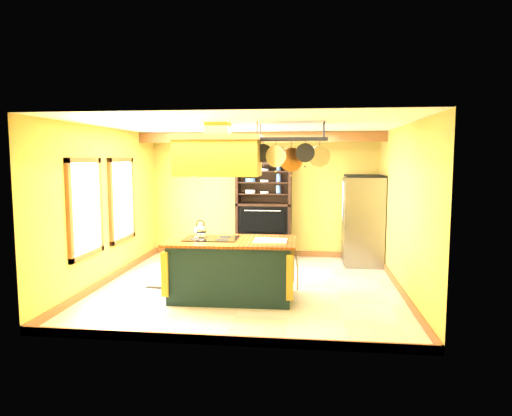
% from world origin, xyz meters
% --- Properties ---
extents(floor, '(5.00, 5.00, 0.00)m').
position_xyz_m(floor, '(0.00, 0.00, 0.00)').
color(floor, beige).
rests_on(floor, ground).
extents(ceiling, '(5.00, 5.00, 0.00)m').
position_xyz_m(ceiling, '(0.00, 0.00, 2.70)').
color(ceiling, white).
rests_on(ceiling, wall_back).
extents(wall_back, '(5.00, 0.02, 2.70)m').
position_xyz_m(wall_back, '(0.00, 2.50, 1.35)').
color(wall_back, gold).
rests_on(wall_back, floor).
extents(wall_front, '(5.00, 0.02, 2.70)m').
position_xyz_m(wall_front, '(0.00, -2.50, 1.35)').
color(wall_front, gold).
rests_on(wall_front, floor).
extents(wall_left, '(0.02, 5.00, 2.70)m').
position_xyz_m(wall_left, '(-2.50, 0.00, 1.35)').
color(wall_left, gold).
rests_on(wall_left, floor).
extents(wall_right, '(0.02, 5.00, 2.70)m').
position_xyz_m(wall_right, '(2.50, 0.00, 1.35)').
color(wall_right, gold).
rests_on(wall_right, floor).
extents(ceiling_beam, '(5.00, 0.15, 0.20)m').
position_xyz_m(ceiling_beam, '(0.00, 1.70, 2.59)').
color(ceiling_beam, '#985E2F').
rests_on(ceiling_beam, ceiling).
extents(window_near, '(0.06, 1.06, 1.56)m').
position_xyz_m(window_near, '(-2.47, -0.80, 1.40)').
color(window_near, '#985E2F').
rests_on(window_near, wall_left).
extents(window_far, '(0.06, 1.06, 1.56)m').
position_xyz_m(window_far, '(-2.47, 0.60, 1.40)').
color(window_far, '#985E2F').
rests_on(window_far, wall_left).
extents(kitchen_island, '(2.00, 1.14, 1.11)m').
position_xyz_m(kitchen_island, '(-0.18, -0.68, 0.47)').
color(kitchen_island, '#132A2D').
rests_on(kitchen_island, floor).
extents(range_hood, '(1.34, 0.76, 0.80)m').
position_xyz_m(range_hood, '(-0.38, -0.68, 2.23)').
color(range_hood, gold).
rests_on(range_hood, ceiling).
extents(pot_rack, '(1.15, 0.53, 0.73)m').
position_xyz_m(pot_rack, '(0.73, -0.67, 2.34)').
color(pot_rack, black).
rests_on(pot_rack, ceiling).
extents(refrigerator, '(0.78, 0.92, 1.79)m').
position_xyz_m(refrigerator, '(2.09, 1.90, 0.87)').
color(refrigerator, gray).
rests_on(refrigerator, floor).
extents(hutch, '(1.18, 0.54, 2.09)m').
position_xyz_m(hutch, '(0.03, 2.27, 0.83)').
color(hutch, black).
rests_on(hutch, floor).
extents(floor_register, '(0.29, 0.14, 0.01)m').
position_xyz_m(floor_register, '(-1.58, -0.28, 0.01)').
color(floor_register, black).
rests_on(floor_register, floor).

